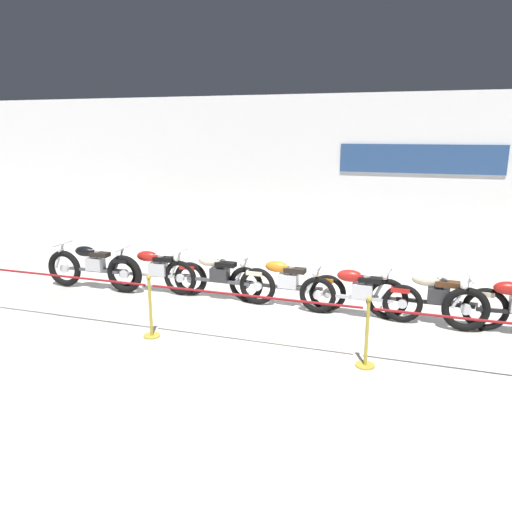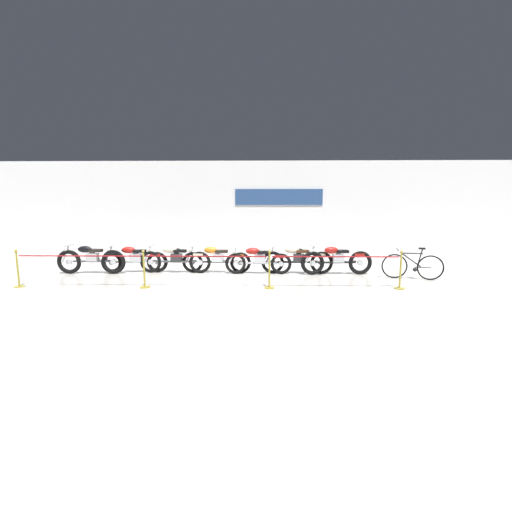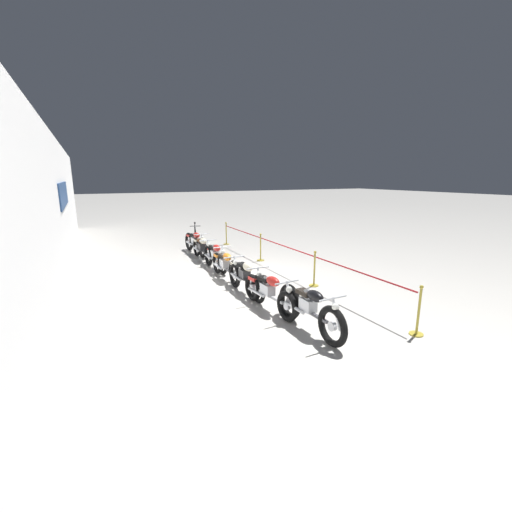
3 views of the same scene
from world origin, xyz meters
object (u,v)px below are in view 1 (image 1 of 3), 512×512
object	(u,v)px
motorcycle_black_0	(93,267)
motorcycle_red_4	(359,293)
motorcycle_orange_3	(285,283)
stanchion_mid_right	(366,343)
motorcycle_cream_5	(434,298)
stanchion_mid_left	(151,316)
motorcycle_red_1	(156,271)
stanchion_far_left	(167,296)
motorcycle_cream_2	(217,277)

from	to	relation	value
motorcycle_black_0	motorcycle_red_4	size ratio (longest dim) A/B	1.03
motorcycle_orange_3	stanchion_mid_right	size ratio (longest dim) A/B	2.21
motorcycle_cream_5	motorcycle_orange_3	bearing A→B (deg)	177.66
motorcycle_cream_5	stanchion_mid_left	xyz separation A→B (m)	(-4.40, -2.00, -0.12)
motorcycle_red_1	stanchion_far_left	size ratio (longest dim) A/B	0.21
motorcycle_orange_3	motorcycle_cream_5	xyz separation A→B (m)	(2.69, -0.11, 0.02)
motorcycle_cream_2	stanchion_mid_right	world-z (taller)	stanchion_mid_right
motorcycle_red_1	motorcycle_red_4	world-z (taller)	motorcycle_red_1
stanchion_far_left	stanchion_mid_right	bearing A→B (deg)	0.00
motorcycle_red_1	motorcycle_cream_5	xyz separation A→B (m)	(5.45, -0.08, 0.02)
motorcycle_black_0	motorcycle_red_1	xyz separation A→B (m)	(1.36, 0.21, -0.03)
motorcycle_red_1	motorcycle_red_4	distance (m)	4.17
motorcycle_red_1	stanchion_far_left	distance (m)	2.51
motorcycle_black_0	stanchion_far_left	xyz separation A→B (m)	(2.74, -1.87, 0.26)
motorcycle_cream_5	motorcycle_black_0	bearing A→B (deg)	-178.87
motorcycle_black_0	stanchion_mid_right	bearing A→B (deg)	-17.62
motorcycle_black_0	stanchion_mid_left	size ratio (longest dim) A/B	2.16
motorcycle_black_0	motorcycle_red_4	bearing A→B (deg)	0.74
motorcycle_cream_5	stanchion_mid_right	bearing A→B (deg)	-115.29
stanchion_far_left	stanchion_mid_right	xyz separation A→B (m)	(3.14, 0.00, -0.38)
motorcycle_cream_2	stanchion_far_left	world-z (taller)	stanchion_far_left
stanchion_mid_right	motorcycle_cream_2	bearing A→B (deg)	146.61
motorcycle_orange_3	stanchion_far_left	bearing A→B (deg)	-123.33
motorcycle_orange_3	motorcycle_cream_2	bearing A→B (deg)	-178.06
motorcycle_red_4	stanchion_mid_right	distance (m)	1.97
motorcycle_red_4	stanchion_far_left	xyz separation A→B (m)	(-2.80, -1.94, 0.28)
stanchion_mid_right	motorcycle_red_1	bearing A→B (deg)	155.26
motorcycle_red_4	motorcycle_cream_5	xyz separation A→B (m)	(1.29, 0.06, 0.02)
motorcycle_red_1	motorcycle_cream_5	distance (m)	5.46
stanchion_mid_left	motorcycle_cream_2	bearing A→B (deg)	81.16
motorcycle_cream_5	stanchion_mid_left	distance (m)	4.83
motorcycle_black_0	stanchion_far_left	size ratio (longest dim) A/B	0.21
motorcycle_black_0	stanchion_mid_left	xyz separation A→B (m)	(2.42, -1.87, -0.13)
motorcycle_cream_5	stanchion_mid_left	bearing A→B (deg)	-155.54
motorcycle_cream_2	stanchion_mid_left	size ratio (longest dim) A/B	2.29
motorcycle_cream_2	motorcycle_cream_5	xyz separation A→B (m)	(4.07, -0.06, 0.01)
motorcycle_orange_3	motorcycle_cream_5	size ratio (longest dim) A/B	0.99
motorcycle_orange_3	stanchion_mid_left	xyz separation A→B (m)	(-1.70, -2.11, -0.11)
stanchion_mid_right	stanchion_mid_left	bearing A→B (deg)	180.00
motorcycle_orange_3	motorcycle_black_0	bearing A→B (deg)	-176.61
stanchion_mid_right	motorcycle_red_4	bearing A→B (deg)	99.97
stanchion_mid_left	stanchion_mid_right	world-z (taller)	same
motorcycle_black_0	stanchion_far_left	world-z (taller)	stanchion_far_left
motorcycle_red_1	motorcycle_red_4	bearing A→B (deg)	-1.94
stanchion_far_left	stanchion_mid_right	size ratio (longest dim) A/B	10.06
motorcycle_red_4	stanchion_mid_right	xyz separation A→B (m)	(0.34, -1.94, -0.11)
motorcycle_black_0	stanchion_mid_right	world-z (taller)	stanchion_mid_right
stanchion_mid_left	motorcycle_black_0	bearing A→B (deg)	142.39
motorcycle_cream_2	motorcycle_red_4	world-z (taller)	motorcycle_cream_2
motorcycle_black_0	motorcycle_red_4	world-z (taller)	motorcycle_black_0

